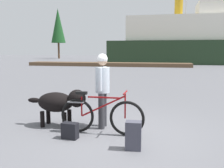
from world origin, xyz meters
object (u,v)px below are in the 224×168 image
bicycle (101,116)px  backpack (133,136)px  handbag_pannier (70,131)px  ferry_boat (200,41)px  sailboat_moored (184,59)px  dog (60,102)px  person_cyclist (102,84)px

bicycle → backpack: (0.78, -0.70, -0.14)m
handbag_pannier → ferry_boat: size_ratio=0.01×
backpack → ferry_boat: bearing=81.0°
sailboat_moored → dog: bearing=-98.6°
person_cyclist → dog: bearing=-172.3°
person_cyclist → sailboat_moored: sailboat_moored is taller
backpack → sailboat_moored: size_ratio=0.05×
bicycle → person_cyclist: bearing=100.1°
handbag_pannier → person_cyclist: bearing=62.2°
backpack → handbag_pannier: 1.35m
person_cyclist → ferry_boat: ferry_boat is taller
ferry_boat → sailboat_moored: (-1.88, 2.24, -2.50)m
ferry_boat → backpack: bearing=-99.0°
handbag_pannier → ferry_boat: 32.37m
bicycle → sailboat_moored: size_ratio=0.19×
dog → ferry_boat: ferry_boat is taller
bicycle → ferry_boat: ferry_boat is taller
person_cyclist → handbag_pannier: (-0.46, -0.87, -0.85)m
bicycle → handbag_pannier: bearing=-142.6°
ferry_boat → handbag_pannier: bearing=-101.4°
backpack → sailboat_moored: bearing=84.7°
person_cyclist → handbag_pannier: size_ratio=5.18×
ferry_boat → sailboat_moored: sailboat_moored is taller
backpack → bicycle: bearing=138.0°
person_cyclist → dog: (-0.98, -0.13, -0.44)m
dog → backpack: 2.13m
person_cyclist → dog: person_cyclist is taller
bicycle → person_cyclist: size_ratio=1.08×
backpack → ferry_boat: ferry_boat is taller
bicycle → dog: size_ratio=1.27×
person_cyclist → backpack: (0.86, -1.15, -0.76)m
ferry_boat → bicycle: bearing=-100.6°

